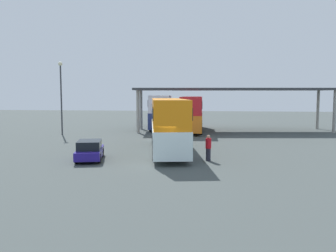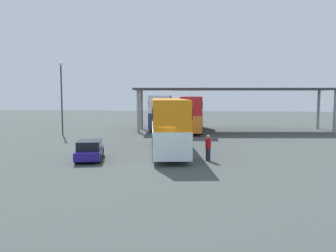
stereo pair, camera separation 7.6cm
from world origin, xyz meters
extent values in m
plane|color=#434A49|center=(0.00, 0.00, 0.00)|extent=(140.00, 140.00, 0.00)
cube|color=white|center=(0.09, 4.53, 1.25)|extent=(4.38, 11.81, 1.79)
cube|color=orange|center=(0.09, 4.53, 3.11)|extent=(4.27, 11.57, 1.94)
cube|color=black|center=(0.09, 4.53, 1.46)|extent=(4.34, 11.36, 0.61)
cube|color=black|center=(0.09, 4.53, 3.21)|extent=(4.34, 11.36, 0.78)
cube|color=black|center=(-0.90, 10.17, 1.51)|extent=(2.05, 0.45, 1.07)
cube|color=orange|center=(-0.90, 10.17, 2.37)|extent=(1.69, 0.37, 0.36)
cylinder|color=black|center=(-1.61, 7.87, 0.50)|extent=(0.45, 1.03, 1.00)
cylinder|color=black|center=(0.55, 8.25, 0.50)|extent=(0.45, 1.03, 1.00)
cylinder|color=black|center=(-0.37, 0.80, 0.50)|extent=(0.45, 1.03, 1.00)
cylinder|color=black|center=(1.78, 1.18, 0.50)|extent=(0.45, 1.03, 1.00)
cube|color=navy|center=(-4.77, 0.56, 0.49)|extent=(2.44, 4.00, 0.55)
cube|color=black|center=(-4.73, 0.38, 1.06)|extent=(1.93, 2.34, 0.58)
cylinder|color=black|center=(-5.75, 1.51, 0.30)|extent=(0.33, 0.63, 0.60)
cylinder|color=black|center=(-4.33, 1.85, 0.30)|extent=(0.33, 0.63, 0.60)
cylinder|color=black|center=(-5.21, -0.73, 0.30)|extent=(0.33, 0.63, 0.60)
cylinder|color=black|center=(-3.79, -0.39, 0.30)|extent=(0.33, 0.63, 0.60)
cube|color=navy|center=(-2.94, 22.35, 1.30)|extent=(3.36, 10.85, 1.89)
cube|color=white|center=(-2.94, 22.35, 3.27)|extent=(3.27, 10.63, 2.05)
cube|color=black|center=(-2.94, 22.35, 1.52)|extent=(3.37, 10.42, 0.64)
cube|color=black|center=(-2.94, 22.35, 3.37)|extent=(3.37, 10.42, 0.82)
cube|color=black|center=(-3.36, 27.62, 1.58)|extent=(2.13, 0.27, 1.14)
cube|color=orange|center=(-3.36, 27.62, 2.49)|extent=(1.76, 0.22, 0.36)
cylinder|color=black|center=(-4.34, 25.56, 0.50)|extent=(0.36, 1.02, 1.00)
cylinder|color=black|center=(-2.07, 25.74, 0.50)|extent=(0.36, 1.02, 1.00)
cylinder|color=black|center=(-3.80, 18.96, 0.50)|extent=(0.36, 1.02, 1.00)
cylinder|color=black|center=(-1.54, 19.15, 0.50)|extent=(0.36, 1.02, 1.00)
cube|color=orange|center=(1.20, 19.62, 1.26)|extent=(2.64, 11.40, 1.83)
cube|color=red|center=(1.20, 19.62, 3.17)|extent=(2.56, 11.18, 1.98)
cube|color=black|center=(1.20, 19.62, 1.48)|extent=(2.66, 10.95, 0.62)
cube|color=black|center=(1.20, 19.62, 3.27)|extent=(2.66, 10.95, 0.79)
cube|color=black|center=(1.09, 25.24, 1.54)|extent=(2.06, 0.14, 1.10)
cube|color=orange|center=(1.09, 25.24, 2.42)|extent=(1.70, 0.11, 0.36)
cylinder|color=black|center=(0.04, 23.12, 0.50)|extent=(0.30, 1.01, 1.00)
cylinder|color=black|center=(2.22, 23.16, 0.50)|extent=(0.30, 1.01, 1.00)
cylinder|color=black|center=(0.17, 16.08, 0.50)|extent=(0.30, 1.01, 1.00)
cylinder|color=black|center=(2.35, 16.12, 0.50)|extent=(0.30, 1.01, 1.00)
cube|color=#33353A|center=(6.06, 20.58, 5.05)|extent=(24.33, 8.38, 0.25)
cylinder|color=#9E9B93|center=(17.04, 24.10, 2.46)|extent=(0.36, 0.36, 4.93)
cylinder|color=#9E9B93|center=(17.56, 19.73, 2.46)|extent=(0.36, 0.36, 4.93)
cylinder|color=#9E9B93|center=(-5.43, 21.44, 2.46)|extent=(0.36, 0.36, 4.93)
cylinder|color=#9E9B93|center=(-4.92, 17.06, 2.46)|extent=(0.36, 0.36, 4.93)
cylinder|color=#33353A|center=(-12.89, 14.33, 3.80)|extent=(0.16, 0.16, 7.59)
sphere|color=beige|center=(-12.89, 14.33, 7.74)|extent=(0.44, 0.44, 0.44)
cylinder|color=#262633|center=(3.20, 1.19, 0.42)|extent=(0.32, 0.32, 0.84)
cylinder|color=red|center=(3.20, 1.19, 1.18)|extent=(0.38, 0.38, 0.67)
sphere|color=tan|center=(3.20, 1.19, 1.63)|extent=(0.24, 0.24, 0.24)
camera|label=1|loc=(3.23, -21.47, 4.43)|focal=36.48mm
camera|label=2|loc=(3.30, -21.46, 4.43)|focal=36.48mm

